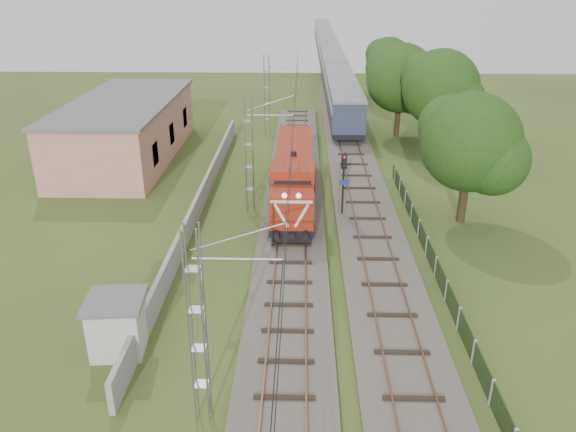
{
  "coord_description": "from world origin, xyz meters",
  "views": [
    {
      "loc": [
        0.59,
        -24.25,
        15.49
      ],
      "look_at": [
        -0.2,
        6.05,
        2.2
      ],
      "focal_mm": 35.0,
      "sensor_mm": 36.0,
      "label": 1
    }
  ],
  "objects_px": {
    "relay_hut": "(118,324)",
    "coach_rake": "(329,51)",
    "signal_post": "(344,174)",
    "locomotive": "(294,174)"
  },
  "relations": [
    {
      "from": "relay_hut",
      "to": "signal_post",
      "type": "bearing_deg",
      "value": 53.97
    },
    {
      "from": "signal_post",
      "to": "relay_hut",
      "type": "relative_size",
      "value": 1.69
    },
    {
      "from": "locomotive",
      "to": "relay_hut",
      "type": "xyz_separation_m",
      "value": [
        -7.4,
        -17.77,
        -0.79
      ]
    },
    {
      "from": "locomotive",
      "to": "coach_rake",
      "type": "bearing_deg",
      "value": 85.4
    },
    {
      "from": "locomotive",
      "to": "signal_post",
      "type": "relative_size",
      "value": 3.43
    },
    {
      "from": "relay_hut",
      "to": "coach_rake",
      "type": "bearing_deg",
      "value": 81.18
    },
    {
      "from": "locomotive",
      "to": "signal_post",
      "type": "bearing_deg",
      "value": -41.77
    },
    {
      "from": "signal_post",
      "to": "relay_hut",
      "type": "height_order",
      "value": "signal_post"
    },
    {
      "from": "locomotive",
      "to": "relay_hut",
      "type": "height_order",
      "value": "locomotive"
    },
    {
      "from": "locomotive",
      "to": "coach_rake",
      "type": "height_order",
      "value": "locomotive"
    }
  ]
}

